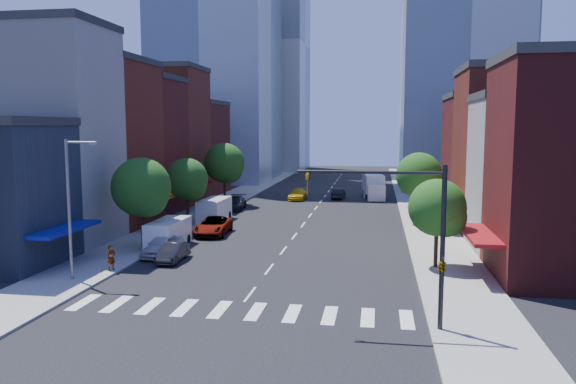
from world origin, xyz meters
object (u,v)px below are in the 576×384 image
at_px(parked_car_rear, 235,203).
at_px(cargo_van_near, 168,234).
at_px(pedestrian_near, 111,258).
at_px(parked_car_second, 173,252).
at_px(cargo_van_far, 214,210).
at_px(traffic_car_far, 371,190).
at_px(taxi, 298,194).
at_px(parked_car_third, 213,226).
at_px(pedestrian_far, 150,239).
at_px(parked_car_front, 163,246).
at_px(box_truck, 373,187).
at_px(traffic_car_oncoming, 338,194).

height_order(parked_car_rear, cargo_van_near, cargo_van_near).
bearing_deg(pedestrian_near, parked_car_second, -10.05).
relative_size(cargo_van_far, traffic_car_far, 1.35).
relative_size(parked_car_rear, taxi, 1.08).
bearing_deg(traffic_car_far, taxi, 42.29).
relative_size(parked_car_third, cargo_van_far, 1.03).
bearing_deg(parked_car_rear, taxi, 54.81).
xyz_separation_m(parked_car_second, traffic_car_far, (13.95, 43.57, 0.04)).
bearing_deg(pedestrian_near, pedestrian_far, 28.94).
xyz_separation_m(parked_car_front, box_truck, (15.76, 37.87, 0.76)).
bearing_deg(traffic_car_far, parked_car_second, 77.03).
relative_size(taxi, box_truck, 0.60).
bearing_deg(parked_car_rear, traffic_car_far, 44.21).
distance_m(traffic_car_oncoming, box_truck, 5.02).
distance_m(parked_car_third, cargo_van_near, 6.54).
height_order(parked_car_second, taxi, taxi).
bearing_deg(parked_car_front, taxi, 84.57).
distance_m(box_truck, pedestrian_near, 46.49).
xyz_separation_m(parked_car_second, taxi, (4.23, 36.11, 0.06)).
bearing_deg(cargo_van_near, pedestrian_far, -127.62).
height_order(parked_car_rear, traffic_car_oncoming, parked_car_rear).
xyz_separation_m(traffic_car_far, box_truck, (0.40, -4.15, 0.85)).
xyz_separation_m(traffic_car_far, pedestrian_far, (-16.95, -40.70, 0.32)).
relative_size(cargo_van_near, traffic_car_far, 1.31).
relative_size(parked_car_front, parked_car_third, 0.81).
distance_m(parked_car_third, pedestrian_near, 14.43).
bearing_deg(pedestrian_far, parked_car_front, 52.78).
height_order(parked_car_third, traffic_car_far, parked_car_third).
bearing_deg(traffic_car_oncoming, pedestrian_near, 77.30).
bearing_deg(traffic_car_oncoming, parked_car_rear, 50.22).
bearing_deg(pedestrian_far, parked_car_third, 160.69).
relative_size(taxi, pedestrian_far, 2.86).
bearing_deg(pedestrian_near, parked_car_third, 16.94).
distance_m(parked_car_second, pedestrian_far, 4.17).
relative_size(parked_car_third, taxi, 1.16).
height_order(parked_car_second, pedestrian_near, pedestrian_near).
bearing_deg(box_truck, taxi, -168.55).
height_order(parked_car_second, traffic_car_far, traffic_car_far).
relative_size(traffic_car_oncoming, pedestrian_near, 2.39).
distance_m(cargo_van_near, pedestrian_near, 7.96).
xyz_separation_m(parked_car_front, pedestrian_far, (-1.59, 1.32, 0.23)).
distance_m(parked_car_second, box_truck, 41.96).
bearing_deg(taxi, box_truck, 19.57).
height_order(taxi, pedestrian_near, pedestrian_near).
bearing_deg(pedestrian_far, taxi, 170.11).
height_order(parked_car_rear, pedestrian_far, pedestrian_far).
relative_size(parked_car_second, traffic_car_far, 0.98).
height_order(traffic_car_far, pedestrian_far, pedestrian_far).
distance_m(traffic_car_far, pedestrian_near, 50.22).
distance_m(traffic_car_far, pedestrian_far, 44.09).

